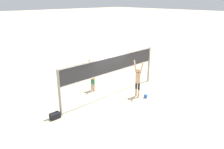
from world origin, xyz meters
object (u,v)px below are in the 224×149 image
volleyball_net (112,69)px  gear_bag (55,116)px  player_blocker (93,75)px  volleyball (146,96)px  player_spiker (138,78)px

volleyball_net → gear_bag: bearing=-179.3°
player_blocker → volleyball: player_blocker is taller
volleyball_net → volleyball: bearing=-53.7°
volleyball → volleyball_net: bearing=126.3°
player_blocker → gear_bag: 3.89m
gear_bag → player_spiker: bearing=-13.1°
volleyball_net → player_blocker: (-0.41, 1.35, -0.67)m
player_spiker → player_blocker: bearing=28.4°
player_spiker → gear_bag: bearing=76.9°
player_spiker → player_blocker: (-1.37, 2.54, -0.13)m
player_spiker → player_blocker: 2.89m
player_blocker → volleyball: bearing=28.4°
volleyball_net → player_spiker: bearing=-51.0°
volleyball → gear_bag: gear_bag is taller
player_blocker → gear_bag: (-3.51, -1.40, -0.91)m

